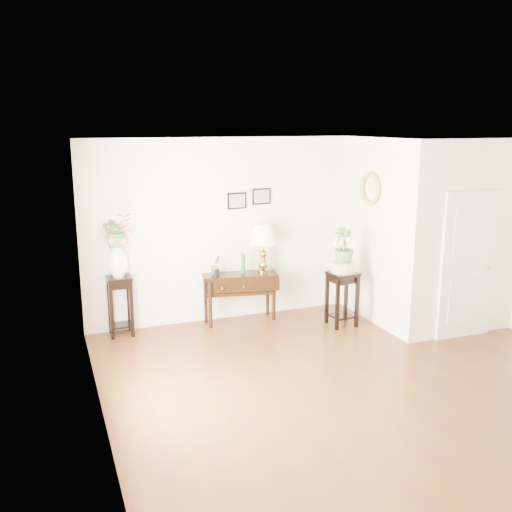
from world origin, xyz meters
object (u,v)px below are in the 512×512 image
plant_stand_b (342,299)px  console_table (240,298)px  plant_stand_a (120,306)px  table_lamp (263,249)px

plant_stand_b → console_table: bearing=153.0°
plant_stand_a → plant_stand_b: size_ratio=1.05×
table_lamp → plant_stand_b: 1.41m
console_table → plant_stand_b: size_ratio=1.38×
table_lamp → plant_stand_b: bearing=-35.1°
plant_stand_a → table_lamp: bearing=-1.7°
table_lamp → plant_stand_a: 2.29m
console_table → table_lamp: size_ratio=1.51×
console_table → plant_stand_b: 1.55m
console_table → plant_stand_b: plant_stand_b is taller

